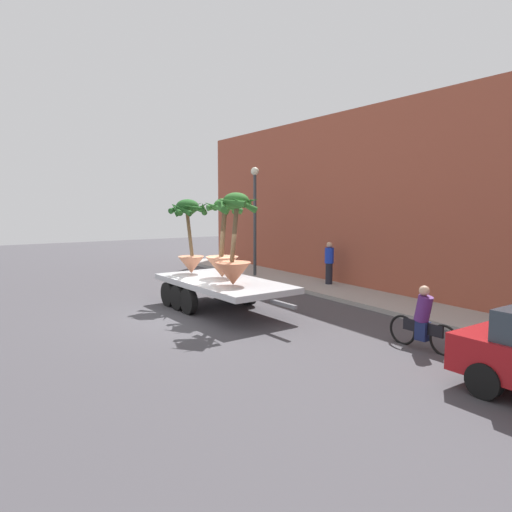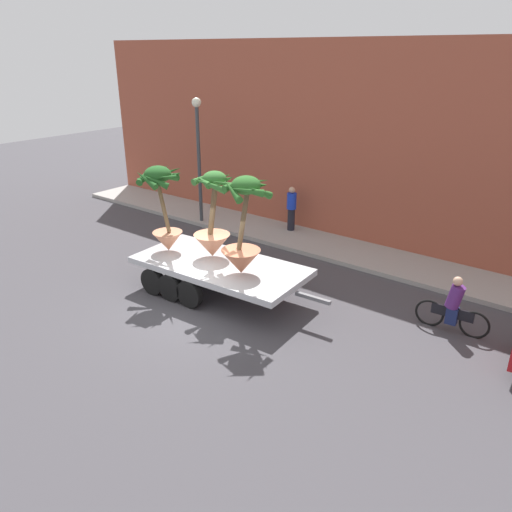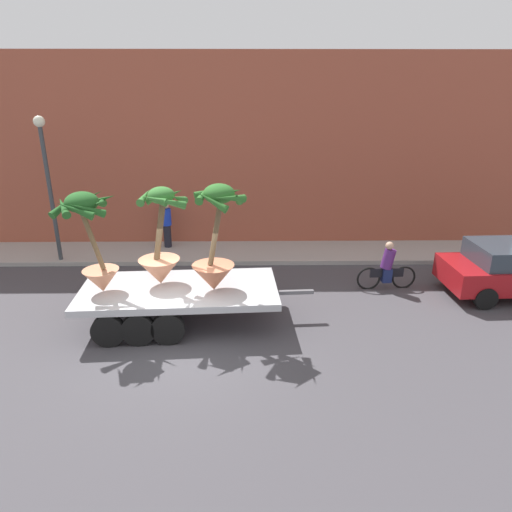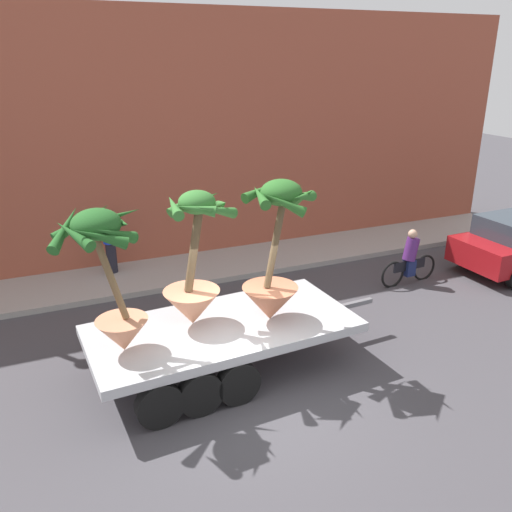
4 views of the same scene
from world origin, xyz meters
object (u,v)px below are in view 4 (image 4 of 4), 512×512
potted_palm_front (194,274)px  cyclist (410,260)px  flatbed_trailer (211,338)px  potted_palm_middle (274,263)px  potted_palm_rear (109,278)px  pedestrian_near_gate (110,241)px

potted_palm_front → cyclist: size_ratio=1.40×
flatbed_trailer → cyclist: cyclist is taller
flatbed_trailer → potted_palm_front: 1.28m
potted_palm_front → cyclist: 6.82m
flatbed_trailer → potted_palm_middle: bearing=-6.2°
potted_palm_rear → cyclist: (8.03, 2.20, -1.69)m
potted_palm_front → pedestrian_near_gate: potted_palm_front is taller
potted_palm_rear → cyclist: size_ratio=1.39×
potted_palm_front → potted_palm_rear: bearing=-164.2°
potted_palm_rear → potted_palm_middle: size_ratio=0.94×
cyclist → flatbed_trailer: bearing=-162.0°
potted_palm_front → cyclist: (6.45, 1.76, -1.32)m
flatbed_trailer → pedestrian_near_gate: bearing=100.3°
flatbed_trailer → potted_palm_front: (-0.21, 0.27, 1.24)m
potted_palm_middle → potted_palm_front: size_ratio=1.06×
potted_palm_middle → pedestrian_near_gate: potted_palm_middle is taller
potted_palm_rear → potted_palm_middle: (3.02, 0.04, -0.22)m
potted_palm_middle → pedestrian_near_gate: (-2.24, 5.70, -1.09)m
potted_palm_rear → potted_palm_middle: bearing=0.8°
pedestrian_near_gate → flatbed_trailer: bearing=-79.7°
potted_palm_front → pedestrian_near_gate: 5.44m
flatbed_trailer → pedestrian_near_gate: 5.66m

